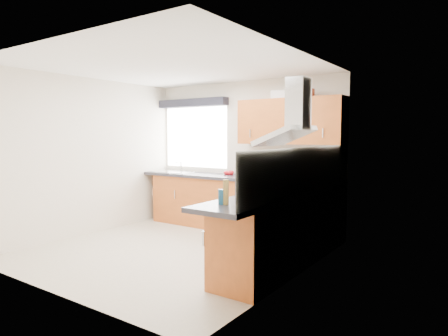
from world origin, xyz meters
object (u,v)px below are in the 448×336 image
Objects in this scene: upper_cabinets at (290,121)px; washing_machine at (214,205)px; oven at (283,231)px; extractor_hood at (292,120)px.

upper_cabinets is 2.21× the size of washing_machine.
washing_machine is at bearing -175.61° from upper_cabinets.
extractor_hood is at bearing -0.00° from oven.
oven is 1.09× the size of extractor_hood.
washing_machine is (-1.92, 1.22, -0.04)m from oven.
washing_machine is (-2.02, 1.22, -1.38)m from extractor_hood.
upper_cabinets is at bearing 3.00° from washing_machine.
upper_cabinets reaches higher than washing_machine.
extractor_hood is (0.10, -0.00, 1.34)m from oven.
extractor_hood is 1.01× the size of washing_machine.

